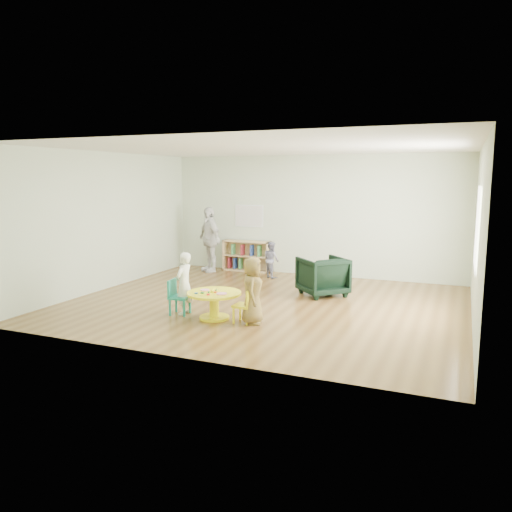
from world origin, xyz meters
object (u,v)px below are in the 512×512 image
Objects in this scene: kid_chair_left at (177,296)px; child_left at (184,283)px; kid_chair_right at (246,305)px; bookshelf at (247,256)px; toddler at (271,260)px; child_right at (252,291)px; armchair at (323,276)px; activity_table at (214,300)px; adult_caretaker at (209,239)px.

kid_chair_left is 0.57× the size of child_left.
bookshelf is at bearing 25.49° from kid_chair_right.
child_left is at bearing -81.20° from bookshelf.
child_right is at bearing 142.15° from toddler.
armchair reaches higher than bookshelf.
child_right is at bearing 81.86° from kid_chair_left.
activity_table is at bearing 86.49° from child_left.
activity_table is at bearing -73.43° from bookshelf.
toddler reaches higher than kid_chair_right.
kid_chair_left is at bearing -82.70° from bookshelf.
child_left is 3.89m from adult_caretaker.
kid_chair_left is at bearing -35.62° from adult_caretaker.
armchair is (2.42, -1.81, 0.01)m from bookshelf.
bookshelf is at bearing -80.91° from armchair.
activity_table is 0.69m from kid_chair_left.
kid_chair_left is at bearing 72.37° from child_right.
adult_caretaker is (-0.80, -0.43, 0.43)m from bookshelf.
armchair is 2.86m from child_left.
armchair is at bearing 177.16° from toddler.
adult_caretaker is (-3.22, 1.38, 0.41)m from armchair.
adult_caretaker is at bearing -67.23° from armchair.
bookshelf is at bearing 106.57° from activity_table.
activity_table is at bearing -26.65° from adult_caretaker.
adult_caretaker is (-2.60, 3.68, 0.50)m from kid_chair_right.
child_left reaches higher than activity_table.
toddler is at bearing 95.62° from activity_table.
bookshelf is 4.09m from child_left.
child_left is (-1.79, -2.22, 0.15)m from armchair.
child_right is at bearing -65.15° from bookshelf.
child_left is (-1.17, 0.08, 0.23)m from kid_chair_right.
activity_table is 0.72m from child_right.
activity_table is 0.84× the size of child_right.
child_left is 0.99× the size of child_right.
toddler is (-1.54, 1.24, 0.04)m from armchair.
kid_chair_right is 4.49m from bookshelf.
kid_chair_left is (-0.69, -0.00, 0.01)m from activity_table.
kid_chair_right is 0.52× the size of child_left.
child_left reaches higher than armchair.
activity_table is 0.84× the size of child_left.
kid_chair_right is at bearing -20.39° from adult_caretaker.
kid_chair_left is 0.50× the size of bookshelf.
armchair is at bearing 143.23° from child_left.
kid_chair_right is 2.39m from armchair.
bookshelf is at bearing 179.50° from kid_chair_left.
kid_chair_left is 3.93m from adult_caretaker.
child_left is 3.47m from toddler.
child_right is at bearing -19.18° from adult_caretaker.
kid_chair_right is 0.66× the size of armchair.
kid_chair_right is at bearing 140.45° from toddler.
child_left is at bearing -33.93° from adult_caretaker.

